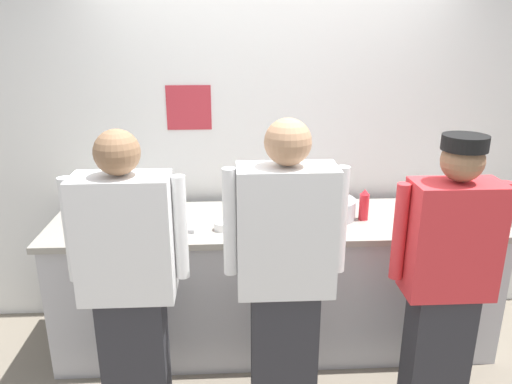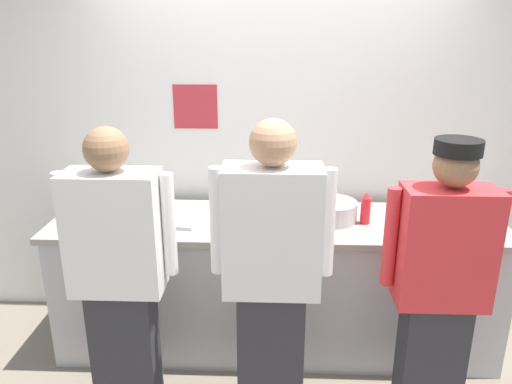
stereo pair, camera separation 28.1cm
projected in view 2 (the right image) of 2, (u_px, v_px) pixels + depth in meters
The scene contains 17 objects.
ground_plane at pixel (274, 378), 3.14m from camera, with size 9.00×9.00×0.00m, color slate.
wall_back at pixel (278, 123), 3.51m from camera, with size 4.60×0.11×2.95m.
prep_counter at pixel (276, 283), 3.36m from camera, with size 2.93×0.74×0.93m.
chef_near_left at pixel (119, 276), 2.57m from camera, with size 0.61×0.24×1.68m.
chef_center at pixel (271, 276), 2.51m from camera, with size 0.63×0.24×1.73m.
chef_far_right at pixel (440, 285), 2.51m from camera, with size 0.60×0.24×1.64m.
plate_stack_front at pixel (459, 212), 3.24m from camera, with size 0.21×0.21×0.07m.
plate_stack_rear at pixel (270, 218), 3.12m from camera, with size 0.21×0.21×0.10m.
mixing_bowl_steel at pixel (331, 211), 3.19m from camera, with size 0.34×0.34×0.13m, color #B7BABF.
sheet_tray at pixel (162, 217), 3.23m from camera, with size 0.52×0.35×0.02m, color #B7BABF.
squeeze_bottle_primary at pixel (309, 219), 2.97m from camera, with size 0.06×0.06×0.20m.
squeeze_bottle_secondary at pixel (366, 209), 3.13m from camera, with size 0.06×0.06×0.21m.
squeeze_bottle_spare at pixel (101, 214), 3.05m from camera, with size 0.06×0.06×0.20m.
ramekin_orange_sauce at pixel (219, 225), 3.06m from camera, with size 0.09×0.09×0.05m.
ramekin_red_sauce at pixel (125, 206), 3.40m from camera, with size 0.10×0.10×0.04m.
deli_cup at pixel (297, 203), 3.36m from camera, with size 0.09×0.09×0.11m, color white.
chefs_knife at pixel (428, 224), 3.13m from camera, with size 0.27×0.03×0.02m.
Camera 2 is at (-0.01, -2.60, 2.13)m, focal length 34.47 mm.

